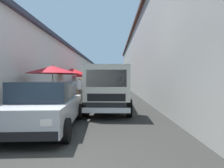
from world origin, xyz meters
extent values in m
plane|color=#282826|center=(13.50, 0.00, 0.00)|extent=(90.00, 90.00, 0.00)
cube|color=silver|center=(15.75, 6.73, 2.24)|extent=(49.50, 7.00, 4.48)
cube|color=#383D4C|center=(15.75, 6.73, 4.60)|extent=(49.80, 7.50, 0.24)
cube|color=gray|center=(15.75, -6.73, 3.44)|extent=(49.50, 7.00, 6.89)
cube|color=#4C3328|center=(15.75, -6.73, 7.01)|extent=(49.80, 7.50, 0.24)
cylinder|color=#9E9EA3|center=(11.89, 2.25, 1.19)|extent=(0.06, 0.06, 2.37)
cone|color=red|center=(11.89, 2.25, 2.14)|extent=(2.48, 2.48, 0.48)
sphere|color=#9E9EA3|center=(11.89, 2.25, 2.41)|extent=(0.07, 0.07, 0.07)
cube|color=#9E7547|center=(12.11, 2.12, 0.37)|extent=(0.96, 0.74, 0.74)
sphere|color=orange|center=(12.26, 2.31, 0.78)|extent=(0.09, 0.09, 0.09)
sphere|color=orange|center=(11.96, 1.98, 0.78)|extent=(0.09, 0.09, 0.09)
sphere|color=orange|center=(12.30, 2.25, 0.78)|extent=(0.09, 0.09, 0.09)
sphere|color=orange|center=(11.96, 1.92, 0.78)|extent=(0.09, 0.09, 0.09)
sphere|color=orange|center=(12.18, 2.02, 0.83)|extent=(0.09, 0.09, 0.09)
cylinder|color=#9E9EA3|center=(17.16, 2.08, 1.10)|extent=(0.06, 0.06, 2.21)
cone|color=red|center=(17.16, 2.08, 1.98)|extent=(2.73, 2.73, 0.46)
sphere|color=#9E9EA3|center=(17.16, 2.08, 2.25)|extent=(0.07, 0.07, 0.07)
cube|color=olive|center=(17.16, 1.84, 0.37)|extent=(0.85, 0.62, 0.75)
sphere|color=orange|center=(16.92, 1.89, 0.79)|extent=(0.09, 0.09, 0.09)
sphere|color=orange|center=(17.11, 1.79, 0.79)|extent=(0.09, 0.09, 0.09)
sphere|color=orange|center=(17.34, 1.81, 0.79)|extent=(0.09, 0.09, 0.09)
sphere|color=orange|center=(16.88, 1.71, 0.79)|extent=(0.09, 0.09, 0.09)
sphere|color=orange|center=(16.92, 1.68, 0.79)|extent=(0.09, 0.09, 0.09)
cylinder|color=#9E9EA3|center=(5.88, 1.85, 1.08)|extent=(0.06, 0.06, 2.17)
cone|color=red|center=(5.88, 1.85, 1.98)|extent=(2.51, 2.51, 0.37)
sphere|color=#9E9EA3|center=(5.88, 1.85, 2.21)|extent=(0.07, 0.07, 0.07)
cube|color=brown|center=(5.76, 1.94, 0.40)|extent=(0.86, 0.68, 0.79)
sphere|color=orange|center=(5.68, 1.89, 0.89)|extent=(0.09, 0.09, 0.09)
sphere|color=orange|center=(5.62, 1.77, 0.84)|extent=(0.09, 0.09, 0.09)
sphere|color=orange|center=(5.93, 2.16, 0.84)|extent=(0.09, 0.09, 0.09)
sphere|color=orange|center=(5.72, 2.06, 0.84)|extent=(0.09, 0.09, 0.09)
cylinder|color=#9E9EA3|center=(14.99, 1.35, 1.17)|extent=(0.06, 0.06, 2.34)
cone|color=red|center=(14.99, 1.35, 2.11)|extent=(2.60, 2.60, 0.47)
sphere|color=#9E9EA3|center=(14.99, 1.35, 2.38)|extent=(0.07, 0.07, 0.07)
cube|color=#9E7547|center=(14.96, 1.51, 0.37)|extent=(0.86, 0.58, 0.74)
sphere|color=orange|center=(14.98, 1.66, 0.78)|extent=(0.09, 0.09, 0.09)
sphere|color=orange|center=(14.84, 1.62, 0.84)|extent=(0.09, 0.09, 0.09)
sphere|color=orange|center=(14.88, 1.36, 0.78)|extent=(0.09, 0.09, 0.09)
sphere|color=orange|center=(14.98, 1.69, 0.78)|extent=(0.09, 0.09, 0.09)
sphere|color=orange|center=(15.06, 1.33, 0.78)|extent=(0.09, 0.09, 0.09)
sphere|color=orange|center=(15.22, 1.46, 0.78)|extent=(0.09, 0.09, 0.09)
cube|color=#ADAFB5|center=(2.55, 0.98, 0.57)|extent=(4.00, 1.96, 0.64)
cube|color=#19232D|center=(2.70, 0.99, 1.17)|extent=(2.43, 1.65, 0.56)
cube|color=black|center=(0.64, 0.87, 0.35)|extent=(0.20, 1.65, 0.20)
cube|color=silver|center=(0.66, 0.28, 0.63)|extent=(0.07, 0.24, 0.14)
cylinder|color=black|center=(1.28, 0.04, 0.30)|extent=(0.61, 0.24, 0.60)
cylinder|color=black|center=(3.92, 0.21, 0.30)|extent=(0.61, 0.24, 0.60)
cylinder|color=black|center=(3.82, 1.92, 0.30)|extent=(0.61, 0.24, 0.60)
cube|color=black|center=(6.04, -0.88, 0.50)|extent=(4.83, 1.57, 0.36)
cube|color=beige|center=(4.41, -0.85, 1.38)|extent=(1.57, 1.78, 1.40)
cube|color=#19232D|center=(3.67, -0.83, 1.55)|extent=(0.09, 1.47, 0.63)
cube|color=#19232D|center=(4.41, -0.85, 1.55)|extent=(1.08, 1.80, 0.45)
cube|color=black|center=(3.66, -0.83, 0.86)|extent=(0.09, 1.40, 0.28)
cube|color=silver|center=(3.58, -0.83, 0.40)|extent=(0.16, 1.75, 0.18)
cube|color=gray|center=(6.84, -1.72, 0.93)|extent=(3.16, 0.13, 0.50)
cube|color=gray|center=(6.88, -0.08, 0.93)|extent=(3.16, 0.13, 0.50)
cube|color=gray|center=(8.41, -0.93, 0.93)|extent=(0.10, 1.65, 0.50)
cylinder|color=black|center=(4.39, -1.72, 0.36)|extent=(0.72, 0.24, 0.72)
cylinder|color=black|center=(4.43, 0.03, 0.36)|extent=(0.72, 0.24, 0.72)
cylinder|color=black|center=(7.46, -1.79, 0.36)|extent=(0.72, 0.24, 0.72)
cylinder|color=black|center=(7.50, -0.04, 0.36)|extent=(0.72, 0.24, 0.72)
cylinder|color=#665B4C|center=(9.89, 1.29, 0.40)|extent=(0.14, 0.14, 0.81)
cylinder|color=#665B4C|center=(9.77, 1.17, 0.40)|extent=(0.14, 0.14, 0.81)
cube|color=white|center=(9.83, 1.23, 1.11)|extent=(0.48, 0.47, 0.60)
sphere|color=#A57A5B|center=(9.83, 1.23, 1.52)|extent=(0.22, 0.22, 0.22)
cylinder|color=white|center=(10.03, 1.43, 1.14)|extent=(0.08, 0.08, 0.54)
cylinder|color=white|center=(9.63, 1.03, 1.14)|extent=(0.08, 0.08, 0.54)
camera|label=1|loc=(-3.21, -1.12, 1.53)|focal=30.40mm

